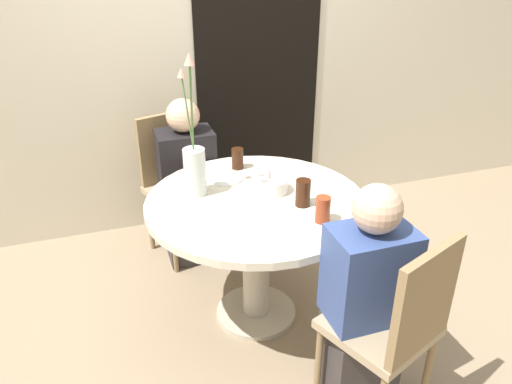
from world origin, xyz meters
name	(u,v)px	position (x,y,z in m)	size (l,w,h in m)	color
ground_plane	(256,313)	(0.00, 0.00, 0.00)	(16.00, 16.00, 0.00)	#89755B
wall_back	(197,43)	(0.00, 1.24, 1.30)	(8.00, 0.05, 2.60)	beige
doorway_panel	(258,80)	(0.42, 1.21, 1.02)	(0.90, 0.01, 2.05)	black
dining_table	(256,225)	(0.00, 0.00, 0.59)	(1.12, 1.12, 0.75)	beige
chair_right_flank	(176,177)	(-0.27, 0.84, 0.53)	(0.50, 0.50, 0.93)	#9E896B
chair_near_front	(396,322)	(0.33, -0.82, 0.53)	(0.52, 0.52, 0.93)	#9E896B
birthday_cake	(270,185)	(0.10, 0.06, 0.78)	(0.19, 0.19, 0.12)	white
flower_vase	(194,164)	(-0.28, 0.15, 0.92)	(0.11, 0.27, 0.75)	silver
side_plate	(227,180)	(-0.08, 0.26, 0.75)	(0.16, 0.16, 0.01)	white
drink_glass_0	(303,193)	(0.20, -0.13, 0.81)	(0.07, 0.07, 0.14)	#33190C
drink_glass_1	(238,159)	(0.02, 0.39, 0.81)	(0.07, 0.07, 0.12)	#33190C
drink_glass_2	(323,210)	(0.22, -0.31, 0.81)	(0.07, 0.07, 0.13)	maroon
person_woman	(188,188)	(-0.22, 0.69, 0.51)	(0.34, 0.24, 1.09)	#383333
person_guest	(365,306)	(0.27, -0.67, 0.51)	(0.34, 0.24, 1.09)	#383333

